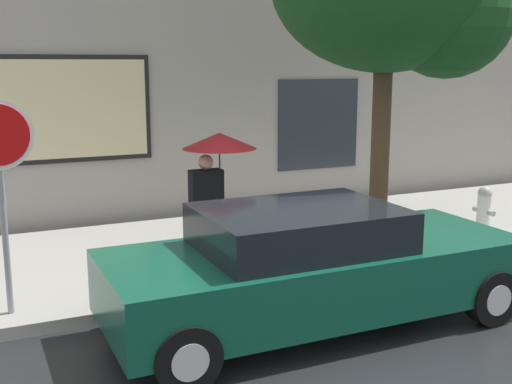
# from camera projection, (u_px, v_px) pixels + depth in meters

# --- Properties ---
(ground_plane) EXTENTS (60.00, 60.00, 0.00)m
(ground_plane) POSITION_uv_depth(u_px,v_px,m) (304.00, 327.00, 7.14)
(ground_plane) COLOR black
(sidewalk) EXTENTS (20.00, 4.00, 0.15)m
(sidewalk) POSITION_uv_depth(u_px,v_px,m) (210.00, 251.00, 9.80)
(sidewalk) COLOR #A3A099
(sidewalk) RESTS_ON ground
(building_facade) EXTENTS (20.00, 0.67, 7.00)m
(building_facade) POSITION_uv_depth(u_px,v_px,m) (157.00, 30.00, 11.35)
(building_facade) COLOR #9E998E
(building_facade) RESTS_ON ground
(parked_car) EXTENTS (4.71, 1.87, 1.38)m
(parked_car) POSITION_uv_depth(u_px,v_px,m) (313.00, 267.00, 7.08)
(parked_car) COLOR #0F4C38
(parked_car) RESTS_ON ground
(fire_hydrant) EXTENTS (0.30, 0.44, 0.79)m
(fire_hydrant) POSITION_uv_depth(u_px,v_px,m) (484.00, 210.00, 10.48)
(fire_hydrant) COLOR white
(fire_hydrant) RESTS_ON sidewalk
(pedestrian_with_umbrella) EXTENTS (1.03, 1.03, 1.83)m
(pedestrian_with_umbrella) POSITION_uv_depth(u_px,v_px,m) (216.00, 158.00, 8.75)
(pedestrian_with_umbrella) COLOR black
(pedestrian_with_umbrella) RESTS_ON sidewalk
(stop_sign) EXTENTS (0.76, 0.10, 2.39)m
(stop_sign) POSITION_uv_depth(u_px,v_px,m) (0.00, 165.00, 6.82)
(stop_sign) COLOR gray
(stop_sign) RESTS_ON sidewalk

